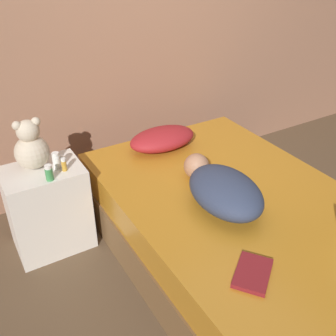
% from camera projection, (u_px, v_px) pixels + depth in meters
% --- Properties ---
extents(ground_plane, '(12.00, 12.00, 0.00)m').
position_uv_depth(ground_plane, '(231.00, 256.00, 2.71)').
color(ground_plane, brown).
extents(wall_back, '(8.00, 0.06, 2.60)m').
position_uv_depth(wall_back, '(137.00, 25.00, 3.01)').
color(wall_back, '#996B51').
rests_on(wall_back, ground_plane).
extents(bed, '(1.39, 2.09, 0.50)m').
position_uv_depth(bed, '(234.00, 228.00, 2.58)').
color(bed, brown).
rests_on(bed, ground_plane).
extents(nightstand, '(0.51, 0.37, 0.62)m').
position_uv_depth(nightstand, '(49.00, 209.00, 2.66)').
color(nightstand, silver).
rests_on(nightstand, ground_plane).
extents(pillow, '(0.52, 0.31, 0.15)m').
position_uv_depth(pillow, '(162.00, 139.00, 2.96)').
color(pillow, maroon).
rests_on(pillow, bed).
extents(person_lying, '(0.43, 0.73, 0.21)m').
position_uv_depth(person_lying, '(223.00, 189.00, 2.34)').
color(person_lying, '#2D3851').
rests_on(person_lying, bed).
extents(teddy_bear, '(0.22, 0.22, 0.33)m').
position_uv_depth(teddy_bear, '(31.00, 147.00, 2.45)').
color(teddy_bear, beige).
rests_on(teddy_bear, nightstand).
extents(bottle_white, '(0.05, 0.05, 0.11)m').
position_uv_depth(bottle_white, '(56.00, 161.00, 2.49)').
color(bottle_white, white).
rests_on(bottle_white, nightstand).
extents(bottle_clear, '(0.04, 0.04, 0.06)m').
position_uv_depth(bottle_clear, '(62.00, 160.00, 2.55)').
color(bottle_clear, silver).
rests_on(bottle_clear, nightstand).
extents(bottle_amber, '(0.03, 0.03, 0.09)m').
position_uv_depth(bottle_amber, '(64.00, 165.00, 2.47)').
color(bottle_amber, gold).
rests_on(bottle_amber, nightstand).
extents(bottle_green, '(0.05, 0.05, 0.10)m').
position_uv_depth(bottle_green, '(49.00, 173.00, 2.37)').
color(bottle_green, '#3D8E4C').
rests_on(bottle_green, nightstand).
extents(book, '(0.29, 0.27, 0.02)m').
position_uv_depth(book, '(253.00, 273.00, 1.88)').
color(book, maroon).
rests_on(book, bed).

